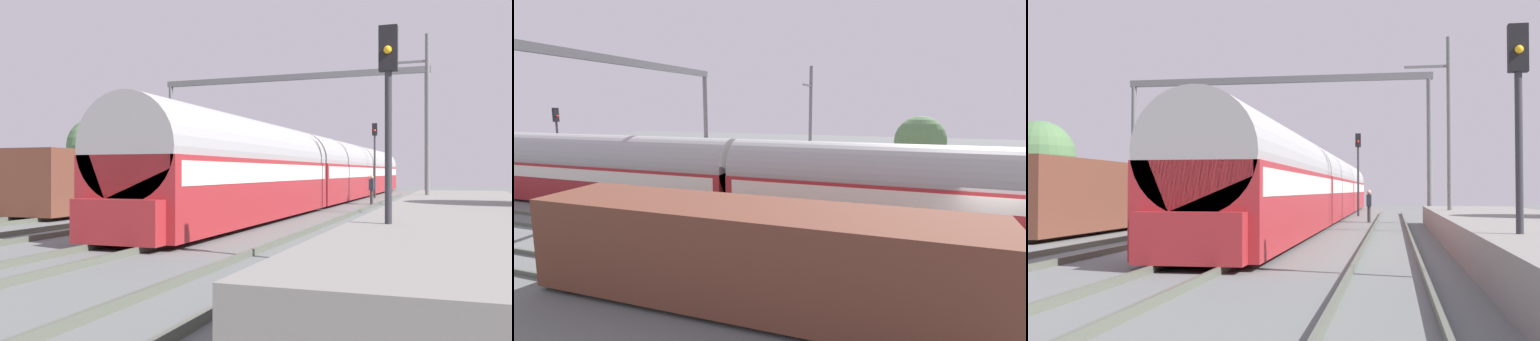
{
  "view_description": "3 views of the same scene",
  "coord_description": "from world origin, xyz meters",
  "views": [
    {
      "loc": [
        9.88,
        -16.79,
        1.93
      ],
      "look_at": [
        2.03,
        4.82,
        1.98
      ],
      "focal_mm": 39.68,
      "sensor_mm": 36.0,
      "label": 1
    },
    {
      "loc": [
        -15.81,
        3.15,
        5.58
      ],
      "look_at": [
        0.4,
        8.92,
        2.77
      ],
      "focal_mm": 27.78,
      "sensor_mm": 36.0,
      "label": 2
    },
    {
      "loc": [
        6.22,
        -17.99,
        1.71
      ],
      "look_at": [
        1.02,
        12.87,
        2.67
      ],
      "focal_mm": 45.47,
      "sensor_mm": 36.0,
      "label": 3
    }
  ],
  "objects": [
    {
      "name": "catenary_pole_east_mid",
      "position": [
        8.45,
        9.11,
        4.15
      ],
      "size": [
        1.9,
        0.2,
        8.0
      ],
      "color": "slate",
      "rests_on": "ground"
    },
    {
      "name": "track_far_east",
      "position": [
        6.1,
        0.0,
        0.08
      ],
      "size": [
        1.52,
        60.0,
        0.16
      ],
      "color": "#575D4F",
      "rests_on": "ground"
    },
    {
      "name": "tree_west_background",
      "position": [
        -13.39,
        15.54,
        3.64
      ],
      "size": [
        3.96,
        3.96,
        5.63
      ],
      "color": "#4C3826",
      "rests_on": "ground"
    },
    {
      "name": "freight_car",
      "position": [
        -6.1,
        7.13,
        1.47
      ],
      "size": [
        2.8,
        13.0,
        2.7
      ],
      "color": "brown",
      "rests_on": "ground"
    },
    {
      "name": "passenger_train",
      "position": [
        2.03,
        19.5,
        1.97
      ],
      "size": [
        2.93,
        49.2,
        3.82
      ],
      "color": "maroon",
      "rests_on": "ground"
    },
    {
      "name": "track_west",
      "position": [
        -2.03,
        0.0,
        0.08
      ],
      "size": [
        1.51,
        60.0,
        0.16
      ],
      "color": "#575D4F",
      "rests_on": "ground"
    },
    {
      "name": "catenary_gantry",
      "position": [
        0.0,
        16.27,
        5.91
      ],
      "size": [
        16.59,
        0.28,
        7.86
      ],
      "color": "slate",
      "rests_on": "ground"
    },
    {
      "name": "railway_signal_near",
      "position": [
        8.53,
        -5.43,
        3.09
      ],
      "size": [
        0.36,
        0.3,
        4.81
      ],
      "color": "#2D2D33",
      "rests_on": "ground"
    },
    {
      "name": "track_east",
      "position": [
        2.03,
        0.0,
        0.08
      ],
      "size": [
        1.51,
        60.0,
        0.16
      ],
      "color": "#575D4F",
      "rests_on": "ground"
    },
    {
      "name": "railway_signal_far",
      "position": [
        3.95,
        24.96,
        3.47
      ],
      "size": [
        0.36,
        0.3,
        5.47
      ],
      "color": "#2D2D33",
      "rests_on": "ground"
    },
    {
      "name": "person_crossing",
      "position": [
        4.95,
        16.66,
        1.03
      ],
      "size": [
        0.26,
        0.41,
        1.73
      ],
      "rotation": [
        0.0,
        0.0,
        4.67
      ],
      "color": "#353535",
      "rests_on": "ground"
    },
    {
      "name": "ground",
      "position": [
        0.0,
        0.0,
        0.0
      ],
      "size": [
        120.0,
        120.0,
        0.0
      ],
      "primitive_type": "plane",
      "color": "slate"
    },
    {
      "name": "platform",
      "position": [
        9.91,
        2.0,
        0.45
      ],
      "size": [
        4.4,
        28.0,
        0.9
      ],
      "color": "gray",
      "rests_on": "ground"
    }
  ]
}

